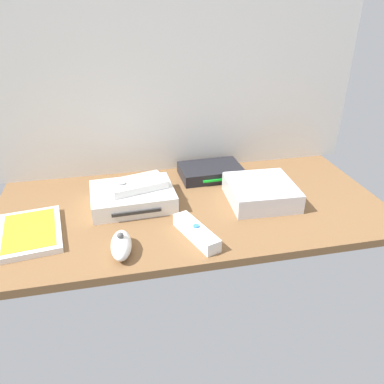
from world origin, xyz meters
TOP-DOWN VIEW (x-y plane):
  - ground_plane at (0.00, 0.00)cm, footprint 100.00×48.00cm
  - back_wall at (0.00, 24.60)cm, footprint 110.00×1.20cm
  - game_console at (-14.92, 4.00)cm, footprint 21.69×17.22cm
  - mini_computer at (18.36, -1.22)cm, footprint 17.73×17.73cm
  - game_case at (-39.07, -5.48)cm, footprint 15.99×20.63cm
  - network_router at (9.10, 15.88)cm, footprint 18.39×12.83cm
  - remote_wand at (-2.17, -14.54)cm, footprint 8.33×15.15cm
  - remote_nunchuk at (-18.89, -16.61)cm, footprint 5.14×10.30cm
  - remote_classic_pad at (-13.55, 4.58)cm, footprint 15.95×11.37cm

SIDE VIEW (x-z plane):
  - ground_plane at x=0.00cm, z-range -2.00..0.00cm
  - game_case at x=-39.07cm, z-range -0.02..1.54cm
  - remote_wand at x=-2.17cm, z-range -0.19..3.21cm
  - network_router at x=9.10cm, z-range 0.00..3.40cm
  - remote_nunchuk at x=-18.89cm, z-range -0.51..4.59cm
  - game_console at x=-14.92cm, z-range 0.00..4.40cm
  - mini_computer at x=18.36cm, z-range -0.01..5.29cm
  - remote_classic_pad at x=-13.55cm, z-range 4.21..6.61cm
  - back_wall at x=0.00cm, z-range 0.00..64.00cm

